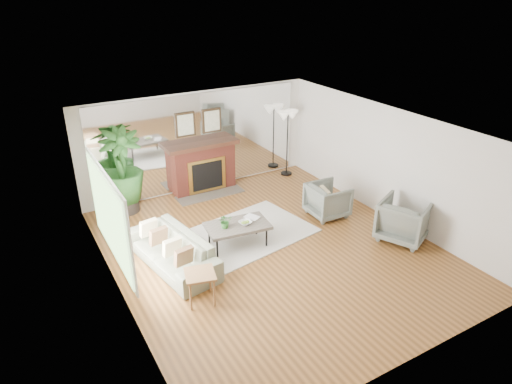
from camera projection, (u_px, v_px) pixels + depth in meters
ground at (272, 249)px, 9.18m from camera, size 7.00×7.00×0.00m
wall_left at (114, 232)px, 7.29m from camera, size 0.02×7.00×2.50m
wall_right at (388, 164)px, 10.01m from camera, size 0.02×7.00×2.50m
wall_back at (199, 141)px, 11.39m from camera, size 6.00×0.02×2.50m
mirror_panel at (199, 142)px, 11.37m from camera, size 5.40×0.04×2.40m
window_panel at (109, 216)px, 7.58m from camera, size 0.04×2.40×1.50m
fireplace at (204, 166)px, 11.45m from camera, size 1.85×0.83×2.05m
area_rug at (248, 233)px, 9.74m from camera, size 2.85×2.24×0.03m
coffee_table at (238, 226)px, 9.09m from camera, size 1.33×0.88×0.50m
sofa at (172, 250)px, 8.54m from camera, size 1.20×2.29×0.64m
armchair_back at (328, 200)px, 10.33m from camera, size 0.88×0.85×0.77m
armchair_front at (404, 220)px, 9.37m from camera, size 1.26×1.25×0.87m
side_table at (200, 278)px, 7.51m from camera, size 0.60×0.60×0.55m
potted_ficus at (122, 169)px, 10.23m from camera, size 1.03×1.03×1.98m
floor_lamp at (288, 121)px, 12.05m from camera, size 0.58×0.32×1.79m
tabletop_plant at (225, 221)px, 8.89m from camera, size 0.30×0.28×0.29m
fruit_bowl at (245, 223)px, 9.07m from camera, size 0.28×0.28×0.06m
book at (249, 219)px, 9.24m from camera, size 0.31×0.35×0.02m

